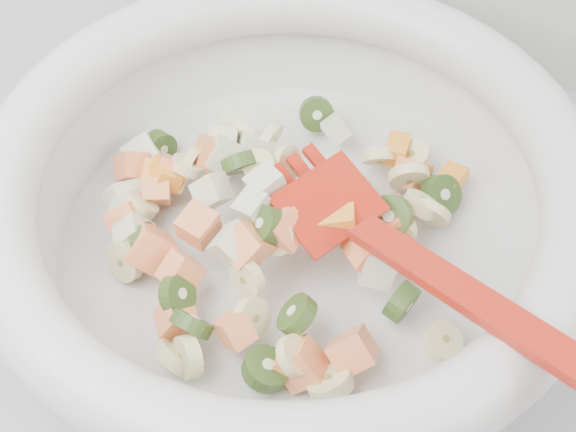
% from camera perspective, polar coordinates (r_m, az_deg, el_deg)
% --- Properties ---
extents(mixing_bowl, '(0.40, 0.39, 0.13)m').
position_cam_1_polar(mixing_bowl, '(0.55, -0.02, 0.71)').
color(mixing_bowl, silver).
rests_on(mixing_bowl, counter).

